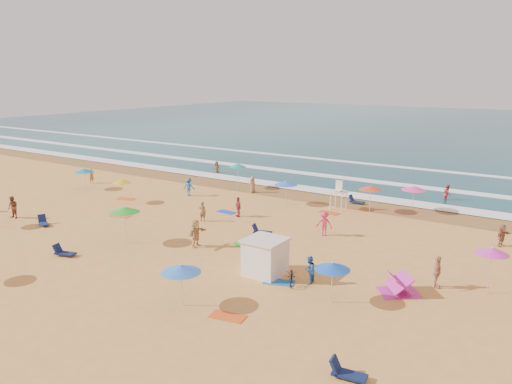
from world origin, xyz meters
The scene contains 13 objects.
ground centered at (0.00, 0.00, 0.00)m, with size 220.00×220.00×0.00m, color gold.
ocean centered at (0.00, 84.00, 0.00)m, with size 220.00×140.00×0.18m, color #0C4756.
wet_sand centered at (0.00, 12.50, 0.01)m, with size 220.00×220.00×0.00m, color olive.
surf_foam centered at (0.00, 21.32, 0.10)m, with size 200.00×18.70×0.05m.
cabana centered at (5.66, -5.53, 1.00)m, with size 2.00×2.00×2.00m, color white.
cabana_roof centered at (5.66, -5.53, 2.06)m, with size 2.20×2.20×0.12m, color silver.
bicycle centered at (7.56, -5.83, 0.43)m, with size 0.58×1.65×0.87m, color black.
lifeguard_stand centered at (3.19, 9.81, 1.05)m, with size 1.20×1.20×2.10m, color white, non-canonical shape.
beach_umbrellas centered at (2.81, 0.04, 2.07)m, with size 52.93×32.19×0.82m.
loungers centered at (9.71, -1.89, 0.17)m, with size 44.84×25.44×0.34m.
towels centered at (-1.54, -3.04, 0.01)m, with size 51.68×25.60×0.03m.
popup_tents centered at (17.38, 0.59, 0.60)m, with size 11.41×10.73×1.20m.
beachgoers centered at (0.71, 4.02, 0.83)m, with size 44.22×26.52×2.10m.
Camera 1 is at (20.04, -28.03, 11.10)m, focal length 35.00 mm.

